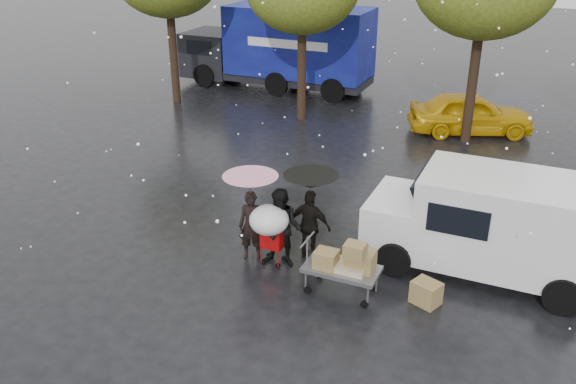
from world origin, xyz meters
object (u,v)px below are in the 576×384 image
at_px(shopping_cart, 270,223).
at_px(white_van, 494,223).
at_px(vendor_cart, 346,262).
at_px(blue_truck, 281,48).
at_px(person_black, 310,225).
at_px(yellow_taxi, 471,113).
at_px(person_pink, 252,226).

relative_size(shopping_cart, white_van, 0.30).
relative_size(vendor_cart, blue_truck, 0.18).
relative_size(person_black, vendor_cart, 1.07).
bearing_deg(blue_truck, yellow_taxi, -17.90).
bearing_deg(shopping_cart, person_black, 47.01).
distance_m(shopping_cart, white_van, 4.67).
distance_m(person_black, yellow_taxi, 10.26).
relative_size(blue_truck, yellow_taxi, 1.98).
xyz_separation_m(person_black, vendor_cart, (1.18, -1.01, -0.09)).
xyz_separation_m(vendor_cart, yellow_taxi, (0.67, 11.11, -0.01)).
bearing_deg(white_van, yellow_taxi, 101.51).
distance_m(person_pink, person_black, 1.28).
xyz_separation_m(vendor_cart, shopping_cart, (-1.82, 0.32, 0.34)).
bearing_deg(vendor_cart, shopping_cart, 169.99).
bearing_deg(shopping_cart, vendor_cart, -10.01).
height_order(person_pink, white_van, white_van).
bearing_deg(person_pink, person_black, 6.28).
distance_m(vendor_cart, shopping_cart, 1.88).
height_order(person_pink, person_black, person_black).
distance_m(person_black, blue_truck, 14.48).
bearing_deg(vendor_cart, person_black, 139.34).
relative_size(vendor_cart, white_van, 0.31).
bearing_deg(blue_truck, white_van, -48.81).
bearing_deg(yellow_taxi, person_pink, 141.93).
relative_size(shopping_cart, blue_truck, 0.18).
bearing_deg(shopping_cart, person_pink, 161.84).
height_order(shopping_cart, blue_truck, blue_truck).
bearing_deg(person_black, person_pink, 26.59).
height_order(person_black, shopping_cart, person_black).
bearing_deg(blue_truck, vendor_cart, -60.59).
distance_m(person_black, shopping_cart, 0.97).
relative_size(person_pink, vendor_cart, 1.05).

